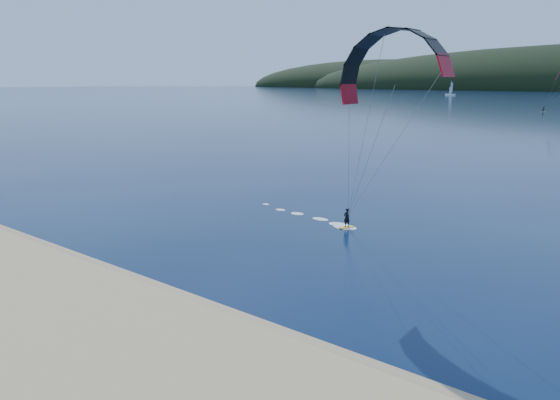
% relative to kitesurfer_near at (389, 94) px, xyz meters
% --- Properties ---
extents(ground, '(1800.00, 1800.00, 0.00)m').
position_rel_kitesurfer_near_xyz_m(ground, '(-7.25, -16.83, -10.72)').
color(ground, '#071536').
rests_on(ground, ground).
extents(wet_sand, '(220.00, 2.50, 0.10)m').
position_rel_kitesurfer_near_xyz_m(wet_sand, '(-7.25, -12.33, -10.67)').
color(wet_sand, '#937D55').
rests_on(wet_sand, ground).
extents(kitesurfer_near, '(20.65, 8.83, 14.17)m').
position_rel_kitesurfer_near_xyz_m(kitesurfer_near, '(0.00, 0.00, 0.00)').
color(kitesurfer_near, gold).
rests_on(kitesurfer_near, ground).
extents(sailboat, '(8.33, 5.19, 11.60)m').
position_rel_kitesurfer_near_xyz_m(sailboat, '(-131.18, 376.36, -9.87)').
color(sailboat, white).
rests_on(sailboat, ground).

